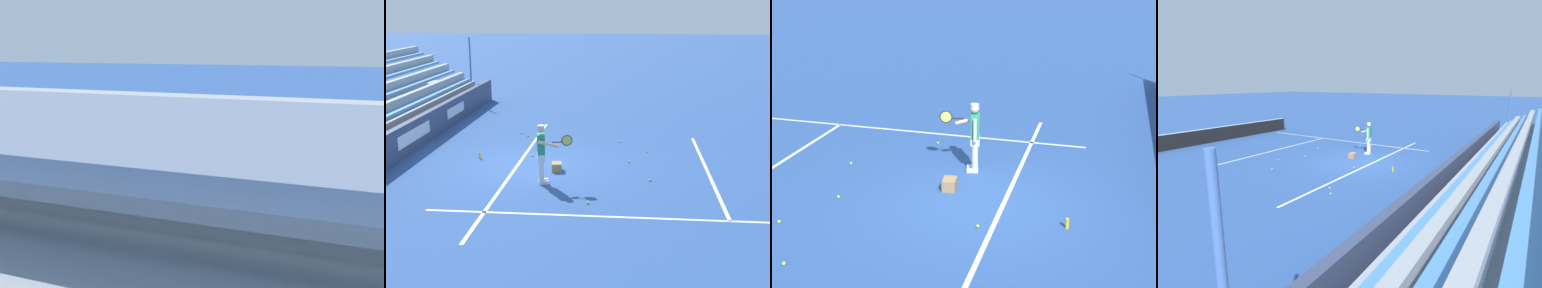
% 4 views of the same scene
% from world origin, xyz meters
% --- Properties ---
extents(ground_plane, '(160.00, 160.00, 0.00)m').
position_xyz_m(ground_plane, '(0.00, 0.00, 0.00)').
color(ground_plane, '#2D5193').
extents(court_baseline_white, '(12.00, 0.10, 0.01)m').
position_xyz_m(court_baseline_white, '(0.00, -0.50, 0.00)').
color(court_baseline_white, white).
rests_on(court_baseline_white, ground).
extents(court_sideline_white, '(0.10, 12.00, 0.01)m').
position_xyz_m(court_sideline_white, '(4.11, 4.00, 0.00)').
color(court_sideline_white, white).
rests_on(court_sideline_white, ground).
extents(court_service_line_white, '(8.22, 0.10, 0.01)m').
position_xyz_m(court_service_line_white, '(0.00, 5.50, 0.00)').
color(court_service_line_white, white).
rests_on(court_service_line_white, ground).
extents(back_wall_sponsor_board, '(23.82, 0.25, 1.10)m').
position_xyz_m(back_wall_sponsor_board, '(-0.01, -4.55, 0.55)').
color(back_wall_sponsor_board, '#384260').
rests_on(back_wall_sponsor_board, ground).
extents(tennis_player, '(0.59, 1.06, 1.71)m').
position_xyz_m(tennis_player, '(1.74, 0.58, 0.89)').
color(tennis_player, silver).
rests_on(tennis_player, ground).
extents(ball_box_cardboard, '(0.44, 0.35, 0.26)m').
position_xyz_m(ball_box_cardboard, '(0.54, 0.84, 0.13)').
color(ball_box_cardboard, '#A87F51').
rests_on(ball_box_cardboard, ground).
extents(tennis_ball_near_player, '(0.07, 0.07, 0.07)m').
position_xyz_m(tennis_ball_near_player, '(-1.90, 3.67, 0.03)').
color(tennis_ball_near_player, '#CCE533').
rests_on(tennis_ball_near_player, ground).
extents(tennis_ball_toward_net, '(0.07, 0.07, 0.07)m').
position_xyz_m(tennis_ball_toward_net, '(3.29, 2.02, 0.03)').
color(tennis_ball_toward_net, '#CCE533').
rests_on(tennis_ball_toward_net, ground).
extents(tennis_ball_on_baseline, '(0.07, 0.07, 0.07)m').
position_xyz_m(tennis_ball_on_baseline, '(1.27, 3.69, 0.03)').
color(tennis_ball_on_baseline, '#CCE533').
rests_on(tennis_ball_on_baseline, ground).
extents(tennis_ball_far_right, '(0.07, 0.07, 0.07)m').
position_xyz_m(tennis_ball_far_right, '(-0.57, 3.07, 0.03)').
color(tennis_ball_far_right, '#CCE533').
rests_on(tennis_ball_far_right, ground).
extents(tennis_ball_stray_back, '(0.07, 0.07, 0.07)m').
position_xyz_m(tennis_ball_stray_back, '(-3.20, 2.72, 0.03)').
color(tennis_ball_stray_back, '#CCE533').
rests_on(tennis_ball_stray_back, ground).
extents(tennis_ball_midcourt, '(0.07, 0.07, 0.07)m').
position_xyz_m(tennis_ball_midcourt, '(-1.01, -0.22, 0.03)').
color(tennis_ball_midcourt, '#CCE533').
rests_on(tennis_ball_midcourt, ground).
extents(water_bottle, '(0.07, 0.07, 0.22)m').
position_xyz_m(water_bottle, '(-0.57, -1.92, 0.11)').
color(water_bottle, yellow).
rests_on(water_bottle, ground).
extents(tennis_net, '(11.09, 0.09, 1.07)m').
position_xyz_m(tennis_net, '(0.00, 10.59, 0.49)').
color(tennis_net, '#33383D').
rests_on(tennis_net, ground).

